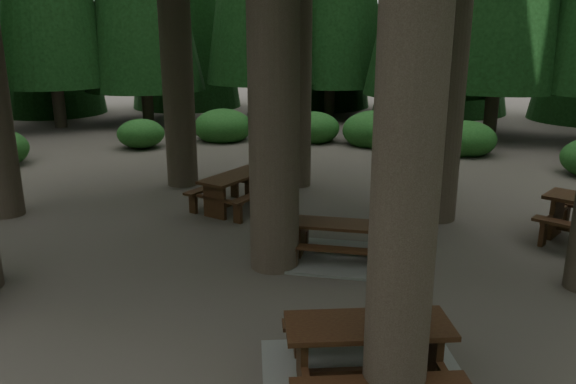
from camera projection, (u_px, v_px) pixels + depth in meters
The scene contains 5 objects.
ground at pixel (231, 260), 10.06m from camera, with size 80.00×80.00×0.00m, color #4D463E.
picnic_table_a at pixel (367, 364), 6.43m from camera, with size 3.08×2.98×0.81m.
picnic_table_b at pixel (236, 186), 12.77m from camera, with size 1.57×1.92×0.82m.
picnic_table_c at pixel (336, 247), 10.04m from camera, with size 2.47×2.26×0.69m.
shrub_ring at pixel (286, 233), 10.22m from camera, with size 23.86×24.64×1.49m.
Camera 1 is at (5.69, -7.46, 3.97)m, focal length 35.00 mm.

